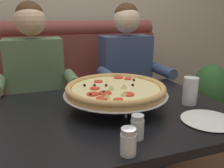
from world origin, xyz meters
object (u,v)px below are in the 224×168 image
diner_left (37,85)px  shaker_oregano (128,143)px  shaker_parmesan (137,129)px  plate_near_left (208,119)px  dining_table (116,126)px  pizza (116,89)px  booth_bench (80,106)px  diner_right (130,76)px  potted_plant (209,94)px  drinking_glass (190,92)px

diner_left → shaker_oregano: size_ratio=13.12×
shaker_parmesan → plate_near_left: bearing=5.0°
dining_table → pizza: 0.19m
booth_bench → pizza: 0.96m
diner_right → shaker_oregano: bearing=-114.3°
plate_near_left → potted_plant: (1.01, 1.08, -0.34)m
dining_table → diner_right: (0.36, 0.64, 0.08)m
diner_right → pizza: 0.70m
shaker_oregano → diner_right: bearing=65.7°
booth_bench → plate_near_left: size_ratio=6.57×
diner_right → drinking_glass: bearing=-86.7°
dining_table → drinking_glass: 0.43m
shaker_oregano → shaker_parmesan: bearing=49.3°
potted_plant → drinking_glass: bearing=-137.5°
pizza → drinking_glass: (0.39, -0.09, -0.03)m
plate_near_left → potted_plant: 1.51m
booth_bench → diner_left: diner_left is taller
diner_right → shaker_oregano: size_ratio=13.12×
booth_bench → plate_near_left: (0.34, -1.17, 0.33)m
diner_left → plate_near_left: (0.70, -0.90, 0.02)m
shaker_oregano → plate_near_left: (0.45, 0.12, -0.03)m
booth_bench → diner_right: diner_right is taller
diner_right → potted_plant: diner_right is taller
diner_right → shaker_oregano: (-0.46, -1.02, 0.05)m
plate_near_left → diner_left: bearing=128.0°
shaker_parmesan → potted_plant: (1.37, 1.11, -0.37)m
diner_right → pizza: bearing=-120.2°
dining_table → shaker_oregano: shaker_oregano is taller
booth_bench → shaker_oregano: (-0.10, -1.29, 0.36)m
plate_near_left → potted_plant: plate_near_left is taller
booth_bench → pizza: size_ratio=3.02×
booth_bench → plate_near_left: bearing=-73.6°
pizza → diner_right: bearing=59.8°
pizza → shaker_oregano: pizza is taller
diner_right → pizza: size_ratio=2.41×
diner_left → booth_bench: bearing=36.6°
diner_right → pizza: (-0.35, -0.60, 0.11)m
diner_right → drinking_glass: size_ratio=8.71×
diner_left → shaker_parmesan: bearing=-70.3°
diner_left → drinking_glass: bearing=-42.5°
booth_bench → shaker_oregano: 1.34m
pizza → plate_near_left: size_ratio=2.18×
booth_bench → plate_near_left: 1.26m
shaker_parmesan → diner_left: bearing=109.7°
diner_right → plate_near_left: (-0.01, -0.90, 0.02)m
diner_left → plate_near_left: 1.14m
diner_right → drinking_glass: (0.04, -0.69, 0.08)m
diner_right → shaker_parmesan: (-0.38, -0.93, 0.05)m
potted_plant → plate_near_left: bearing=-133.0°
booth_bench → pizza: (0.01, -0.87, 0.42)m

